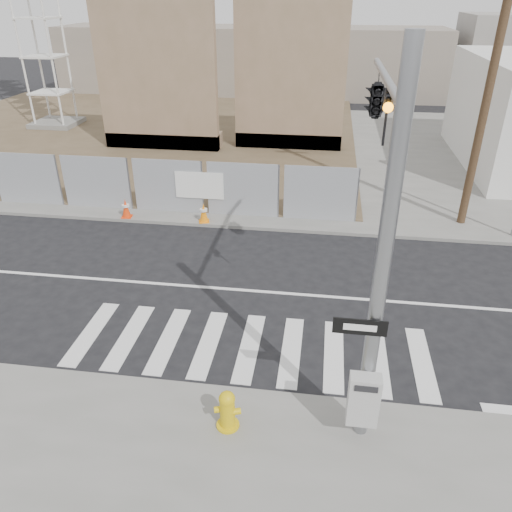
# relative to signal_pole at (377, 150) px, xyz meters

# --- Properties ---
(ground) EXTENTS (100.00, 100.00, 0.00)m
(ground) POSITION_rel_signal_pole_xyz_m (-2.49, 2.05, -4.78)
(ground) COLOR black
(ground) RESTS_ON ground
(sidewalk_far) EXTENTS (50.00, 20.00, 0.12)m
(sidewalk_far) POSITION_rel_signal_pole_xyz_m (-2.49, 16.05, -4.72)
(sidewalk_far) COLOR slate
(sidewalk_far) RESTS_ON ground
(signal_pole) EXTENTS (0.96, 5.87, 7.00)m
(signal_pole) POSITION_rel_signal_pole_xyz_m (0.00, 0.00, 0.00)
(signal_pole) COLOR gray
(signal_pole) RESTS_ON sidewalk_near
(chain_link_fence) EXTENTS (24.60, 0.04, 2.00)m
(chain_link_fence) POSITION_rel_signal_pole_xyz_m (-12.49, 7.05, -3.66)
(chain_link_fence) COLOR gray
(chain_link_fence) RESTS_ON sidewalk_far
(concrete_wall_left) EXTENTS (6.00, 1.30, 8.00)m
(concrete_wall_left) POSITION_rel_signal_pole_xyz_m (-9.49, 15.13, -1.40)
(concrete_wall_left) COLOR #776247
(concrete_wall_left) RESTS_ON sidewalk_far
(concrete_wall_right) EXTENTS (5.50, 1.30, 8.00)m
(concrete_wall_right) POSITION_rel_signal_pole_xyz_m (-2.99, 16.13, -1.40)
(concrete_wall_right) COLOR #776247
(concrete_wall_right) RESTS_ON sidewalk_far
(utility_pole_right) EXTENTS (1.60, 0.28, 10.00)m
(utility_pole_right) POSITION_rel_signal_pole_xyz_m (4.01, 7.55, 0.42)
(utility_pole_right) COLOR #473321
(utility_pole_right) RESTS_ON sidewalk_far
(fire_hydrant) EXTENTS (0.57, 0.57, 0.84)m
(fire_hydrant) POSITION_rel_signal_pole_xyz_m (-2.52, -3.02, -4.24)
(fire_hydrant) COLOR gold
(fire_hydrant) RESTS_ON sidewalk_near
(traffic_cone_c) EXTENTS (0.40, 0.40, 0.70)m
(traffic_cone_c) POSITION_rel_signal_pole_xyz_m (-8.12, 6.27, -4.32)
(traffic_cone_c) COLOR #F03A0C
(traffic_cone_c) RESTS_ON sidewalk_far
(traffic_cone_d) EXTENTS (0.45, 0.45, 0.71)m
(traffic_cone_d) POSITION_rel_signal_pole_xyz_m (-5.20, 6.27, -4.32)
(traffic_cone_d) COLOR orange
(traffic_cone_d) RESTS_ON sidewalk_far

